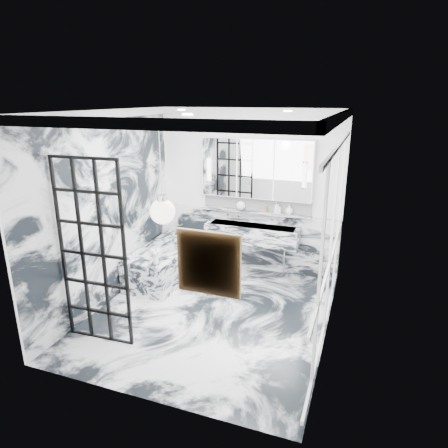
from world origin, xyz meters
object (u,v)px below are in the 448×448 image
at_px(mirror_cabinet, 256,169).
at_px(crittall_door, 93,254).
at_px(bathtub, 166,262).
at_px(trough_sink, 252,234).

bearing_deg(mirror_cabinet, crittall_door, -114.39).
bearing_deg(bathtub, trough_sink, 26.48).
relative_size(mirror_cabinet, bathtub, 1.15).
xyz_separation_m(crittall_door, mirror_cabinet, (1.25, 2.76, 0.66)).
distance_m(trough_sink, bathtub, 1.55).
xyz_separation_m(trough_sink, bathtub, (-1.33, -0.66, -0.45)).
distance_m(trough_sink, mirror_cabinet, 1.10).
distance_m(crittall_door, trough_sink, 2.91).
bearing_deg(mirror_cabinet, bathtub, -147.94).
bearing_deg(crittall_door, bathtub, 90.00).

